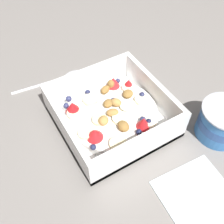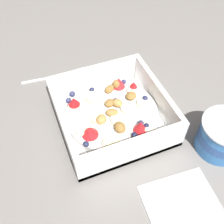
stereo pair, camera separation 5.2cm
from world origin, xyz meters
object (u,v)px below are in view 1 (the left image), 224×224
fruit_bowl (112,114)px  spoon (63,77)px  folded_napkin (199,197)px  yogurt_cup (222,122)px

fruit_bowl → spoon: bearing=-169.0°
fruit_bowl → folded_napkin: bearing=11.3°
fruit_bowl → folded_napkin: (0.21, 0.04, -0.02)m
spoon → yogurt_cup: bearing=33.3°
spoon → folded_napkin: (0.38, 0.08, -0.00)m
yogurt_cup → folded_napkin: bearing=-56.4°
folded_napkin → spoon: bearing=-168.8°
fruit_bowl → yogurt_cup: size_ratio=2.23×
yogurt_cup → folded_napkin: yogurt_cup is taller
fruit_bowl → folded_napkin: 0.22m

